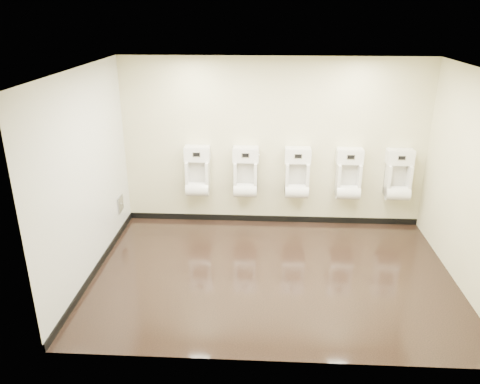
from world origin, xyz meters
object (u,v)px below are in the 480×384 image
object	(u,v)px
urinal_0	(198,175)
urinal_3	(348,178)
urinal_2	(297,177)
urinal_1	(246,176)
urinal_4	(398,178)
access_panel	(120,204)

from	to	relation	value
urinal_0	urinal_3	xyz separation A→B (m)	(2.49, 0.00, 0.00)
urinal_2	urinal_1	bearing A→B (deg)	180.00
urinal_0	urinal_4	size ratio (longest dim) A/B	1.00
urinal_0	urinal_3	distance (m)	2.49
urinal_1	urinal_2	world-z (taller)	same
urinal_1	urinal_4	distance (m)	2.50
access_panel	urinal_2	size ratio (longest dim) A/B	0.31
urinal_0	urinal_4	xyz separation A→B (m)	(3.30, 0.00, 0.00)
access_panel	urinal_2	xyz separation A→B (m)	(2.88, 0.40, 0.39)
urinal_0	access_panel	bearing A→B (deg)	-161.78
urinal_1	urinal_4	bearing A→B (deg)	0.00
urinal_0	urinal_3	size ratio (longest dim) A/B	1.00
urinal_1	urinal_3	xyz separation A→B (m)	(1.69, 0.00, 0.00)
urinal_2	urinal_4	bearing A→B (deg)	0.00
urinal_0	urinal_3	world-z (taller)	same
urinal_3	urinal_4	bearing A→B (deg)	0.00
urinal_4	access_panel	bearing A→B (deg)	-174.89
urinal_3	urinal_4	distance (m)	0.81
urinal_0	urinal_1	distance (m)	0.80
urinal_2	urinal_3	distance (m)	0.84
urinal_1	urinal_2	distance (m)	0.85
urinal_3	urinal_4	xyz separation A→B (m)	(0.81, 0.00, 0.00)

